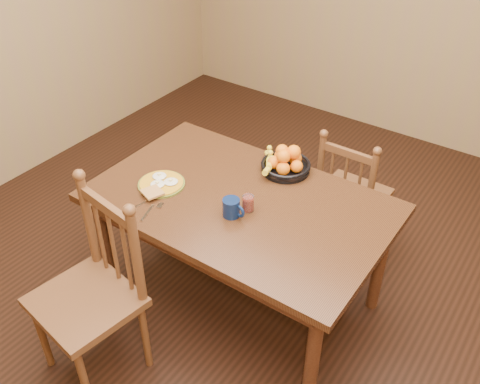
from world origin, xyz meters
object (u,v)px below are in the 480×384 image
Objects in this scene: dining_table at (240,212)px; breakfast_plate at (161,184)px; fruit_bowl at (285,162)px; chair_far at (351,195)px; coffee_mug at (232,208)px; chair_near at (92,294)px.

breakfast_plate is (-0.44, -0.15, 0.10)m from dining_table.
chair_far is at bearing 55.74° from fruit_bowl.
breakfast_plate is (-0.76, -0.93, 0.32)m from chair_far.
dining_table is at bearing 67.62° from chair_far.
chair_far is 0.61m from fruit_bowl.
breakfast_plate is at bearing -132.81° from fruit_bowl.
chair_near is at bearing -119.78° from coffee_mug.
chair_near reaches higher than coffee_mug.
chair_far is 2.80× the size of fruit_bowl.
fruit_bowl is (-0.27, -0.40, 0.36)m from chair_far.
chair_far is 3.00× the size of breakfast_plate.
dining_table is 11.95× the size of coffee_mug.
coffee_mug reaches higher than breakfast_plate.
dining_table is 0.88m from chair_near.
fruit_bowl is at bearing 47.19° from breakfast_plate.
fruit_bowl reaches higher than breakfast_plate.
fruit_bowl is at bearing 80.50° from chair_near.
chair_near reaches higher than dining_table.
coffee_mug is at bearing 73.29° from chair_far.
breakfast_plate is 0.48m from coffee_mug.
coffee_mug is 0.41× the size of fruit_bowl.
breakfast_plate is at bearing 107.37° from chair_near.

